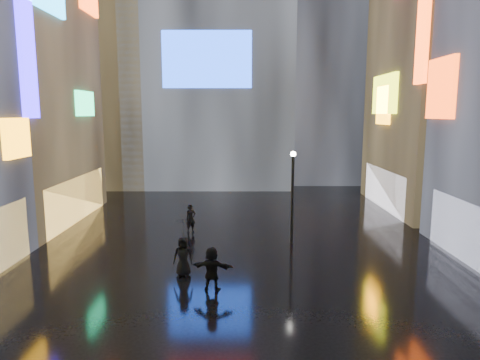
{
  "coord_description": "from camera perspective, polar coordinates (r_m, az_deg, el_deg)",
  "views": [
    {
      "loc": [
        0.02,
        -2.41,
        7.26
      ],
      "look_at": [
        0.0,
        12.0,
        5.0
      ],
      "focal_mm": 32.0,
      "sensor_mm": 36.0,
      "label": 1
    }
  ],
  "objects": [
    {
      "name": "tower_flank_left",
      "position": [
        46.93,
        -17.97,
        15.52
      ],
      "size": [
        10.0,
        10.0,
        26.0
      ],
      "primitive_type": "cube",
      "color": "black",
      "rests_on": "ground"
    },
    {
      "name": "building_right_far",
      "position": [
        36.74,
        27.34,
        18.49
      ],
      "size": [
        10.28,
        12.0,
        28.0
      ],
      "color": "black",
      "rests_on": "ground"
    },
    {
      "name": "lamp_far",
      "position": [
        23.85,
        7.01,
        -1.58
      ],
      "size": [
        0.3,
        0.3,
        5.2
      ],
      "color": "black",
      "rests_on": "ground"
    },
    {
      "name": "pedestrian_6",
      "position": [
        26.4,
        -6.59,
        -5.14
      ],
      "size": [
        0.77,
        0.7,
        1.75
      ],
      "primitive_type": "imported",
      "rotation": [
        0.0,
        0.0,
        0.57
      ],
      "color": "black",
      "rests_on": "ground"
    },
    {
      "name": "pedestrian_5",
      "position": [
        17.98,
        -3.78,
        -11.74
      ],
      "size": [
        1.78,
        0.84,
        1.85
      ],
      "primitive_type": "imported",
      "rotation": [
        0.0,
        0.0,
        2.96
      ],
      "color": "black",
      "rests_on": "ground"
    },
    {
      "name": "umbrella_2",
      "position": [
        19.24,
        -7.69,
        -6.36
      ],
      "size": [
        1.02,
        1.0,
        0.85
      ],
      "primitive_type": "imported",
      "rotation": [
        0.0,
        0.0,
        4.63
      ],
      "color": "black",
      "rests_on": "pedestrian_4"
    },
    {
      "name": "tower_flank_right",
      "position": [
        50.19,
        11.06,
        19.94
      ],
      "size": [
        12.0,
        12.0,
        34.0
      ],
      "primitive_type": "cube",
      "color": "black",
      "rests_on": "ground"
    },
    {
      "name": "pedestrian_4",
      "position": [
        19.63,
        -7.6,
        -10.09
      ],
      "size": [
        0.91,
        0.62,
        1.79
      ],
      "primitive_type": "imported",
      "rotation": [
        0.0,
        0.0,
        -0.06
      ],
      "color": "black",
      "rests_on": "ground"
    },
    {
      "name": "ground",
      "position": [
        23.56,
        0.03,
        -9.04
      ],
      "size": [
        140.0,
        140.0,
        0.0
      ],
      "primitive_type": "plane",
      "color": "black",
      "rests_on": "ground"
    }
  ]
}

